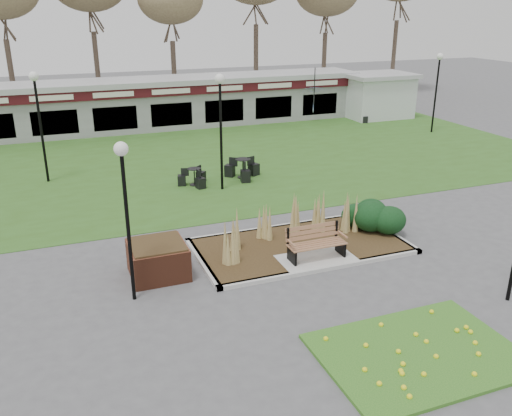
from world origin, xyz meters
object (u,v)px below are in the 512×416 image
object	(u,v)px
park_bench	(315,242)
patio_umbrella	(314,99)
brick_planter	(158,259)
lamp_post_far_right	(438,75)
lamp_post_mid_right	(220,107)
bistro_set_c	(243,171)
food_pavilion	(166,102)
lamp_post_mid_left	(124,188)
lamp_post_far_left	(37,103)
bistro_set_a	(194,179)
service_hut	(377,95)
bistro_set_d	(364,118)

from	to	relation	value
park_bench	patio_umbrella	size ratio (longest dim) A/B	0.75
brick_planter	lamp_post_far_right	size ratio (longest dim) A/B	0.34
park_bench	lamp_post_mid_right	world-z (taller)	lamp_post_mid_right
lamp_post_mid_right	bistro_set_c	world-z (taller)	lamp_post_mid_right
food_pavilion	lamp_post_mid_left	xyz separation A→B (m)	(-5.24, -20.03, 1.48)
lamp_post_mid_left	lamp_post_far_right	world-z (taller)	lamp_post_far_right
lamp_post_far_right	bistro_set_c	bearing A→B (deg)	-161.66
lamp_post_far_left	bistro_set_a	world-z (taller)	lamp_post_far_left
lamp_post_far_right	bistro_set_a	distance (m)	16.38
food_pavilion	bistro_set_a	world-z (taller)	food_pavilion
lamp_post_far_left	patio_umbrella	bearing A→B (deg)	23.80
lamp_post_far_left	bistro_set_c	bearing A→B (deg)	-17.57
park_bench	lamp_post_mid_right	distance (m)	7.65
lamp_post_far_left	patio_umbrella	size ratio (longest dim) A/B	2.01
service_hut	lamp_post_mid_right	size ratio (longest dim) A/B	0.97
lamp_post_far_left	bistro_set_a	xyz separation A→B (m)	(5.60, -2.70, -3.04)
bistro_set_c	service_hut	bearing A→B (deg)	36.72
bistro_set_d	patio_umbrella	size ratio (longest dim) A/B	0.56
lamp_post_mid_left	lamp_post_far_left	world-z (taller)	lamp_post_far_left
lamp_post_mid_right	lamp_post_far_right	world-z (taller)	lamp_post_mid_right
bistro_set_a	bistro_set_c	xyz separation A→B (m)	(2.20, 0.23, 0.04)
service_hut	lamp_post_far_right	distance (m)	5.44
service_hut	lamp_post_far_right	size ratio (longest dim) A/B	0.99
service_hut	lamp_post_far_left	bearing A→B (deg)	-161.10
lamp_post_mid_right	bistro_set_c	xyz separation A→B (m)	(1.30, 1.13, -3.02)
lamp_post_mid_right	bistro_set_a	xyz separation A→B (m)	(-0.90, 0.90, -3.06)
food_pavilion	lamp_post_mid_left	world-z (taller)	lamp_post_mid_left
patio_umbrella	lamp_post_mid_right	bearing A→B (deg)	-131.61
brick_planter	lamp_post_far_right	world-z (taller)	lamp_post_far_right
food_pavilion	patio_umbrella	xyz separation A→B (m)	(8.91, -1.96, -0.04)
lamp_post_mid_left	patio_umbrella	size ratio (longest dim) A/B	1.80
food_pavilion	bistro_set_c	size ratio (longest dim) A/B	16.00
lamp_post_mid_right	lamp_post_far_right	bearing A→B (deg)	20.79
bistro_set_d	lamp_post_mid_left	bearing A→B (deg)	-135.29
brick_planter	bistro_set_c	world-z (taller)	brick_planter
service_hut	bistro_set_a	bearing A→B (deg)	-146.91
bistro_set_c	food_pavilion	bearing A→B (deg)	93.83
park_bench	bistro_set_a	bearing A→B (deg)	100.10
bistro_set_d	patio_umbrella	distance (m)	3.46
park_bench	lamp_post_mid_left	xyz separation A→B (m)	(-5.24, -0.32, 2.37)
food_pavilion	lamp_post_mid_right	world-z (taller)	lamp_post_mid_right
bistro_set_a	patio_umbrella	distance (m)	14.24
brick_planter	bistro_set_c	xyz separation A→B (m)	(5.17, 7.50, -0.18)
food_pavilion	service_hut	xyz separation A→B (m)	(13.50, -1.96, -0.03)
service_hut	patio_umbrella	bearing A→B (deg)	180.00
brick_planter	patio_umbrella	distance (m)	21.61
bistro_set_a	bistro_set_d	world-z (taller)	bistro_set_a
park_bench	bistro_set_a	world-z (taller)	park_bench
brick_planter	patio_umbrella	xyz separation A→B (m)	(13.31, 17.00, 0.95)
lamp_post_mid_left	bistro_set_a	bearing A→B (deg)	65.42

